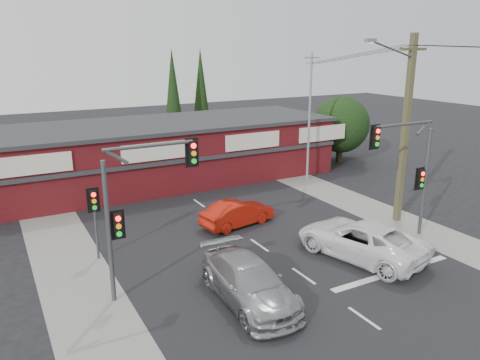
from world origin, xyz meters
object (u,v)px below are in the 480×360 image
silver_suv (249,282)px  utility_pole (404,124)px  red_sedan (238,213)px  shop_building (151,153)px  white_suv (360,239)px

silver_suv → utility_pole: size_ratio=0.55×
red_sedan → shop_building: shop_building is taller
silver_suv → red_sedan: (3.36, 7.10, -0.11)m
white_suv → silver_suv: bearing=-5.9°
silver_suv → shop_building: bearing=86.0°
white_suv → silver_suv: size_ratio=1.10×
white_suv → red_sedan: (-3.08, 6.14, -0.16)m
silver_suv → shop_building: (2.02, 17.50, 1.34)m
white_suv → utility_pole: bearing=-167.2°
silver_suv → utility_pole: bearing=19.7°
red_sedan → shop_building: (-1.34, 10.40, 1.45)m
silver_suv → red_sedan: bearing=67.3°
white_suv → utility_pole: utility_pole is taller
white_suv → red_sedan: 6.87m
red_sedan → white_suv: bearing=-163.7°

